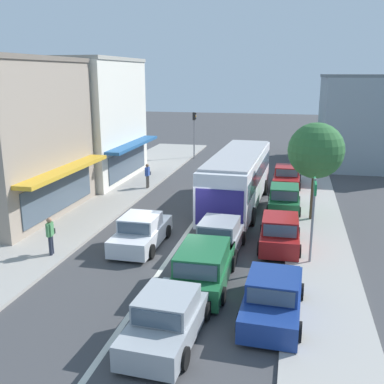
{
  "coord_description": "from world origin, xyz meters",
  "views": [
    {
      "loc": [
        4.86,
        -18.66,
        7.56
      ],
      "look_at": [
        -0.48,
        4.74,
        1.2
      ],
      "focal_mm": 42.0,
      "sensor_mm": 36.0,
      "label": 1
    }
  ],
  "objects": [
    {
      "name": "ground_plane",
      "position": [
        0.0,
        0.0,
        0.0
      ],
      "size": [
        140.0,
        140.0,
        0.0
      ],
      "primitive_type": "plane",
      "color": "#3F3F42"
    },
    {
      "name": "lane_centre_line",
      "position": [
        0.0,
        4.0,
        0.0
      ],
      "size": [
        0.2,
        28.0,
        0.01
      ],
      "primitive_type": "cube",
      "color": "silver",
      "rests_on": "ground"
    },
    {
      "name": "sidewalk_left",
      "position": [
        -6.8,
        6.0,
        0.07
      ],
      "size": [
        5.2,
        44.0,
        0.14
      ],
      "primitive_type": "cube",
      "color": "#A39E96",
      "rests_on": "ground"
    },
    {
      "name": "kerb_right",
      "position": [
        6.2,
        6.0,
        0.06
      ],
      "size": [
        2.8,
        44.0,
        0.12
      ],
      "primitive_type": "cube",
      "color": "#A39E96",
      "rests_on": "ground"
    },
    {
      "name": "shopfront_corner_near",
      "position": [
        -10.18,
        2.12,
        4.19
      ],
      "size": [
        7.31,
        8.78,
        8.4
      ],
      "color": "gray",
      "rests_on": "ground"
    },
    {
      "name": "shopfront_mid_block",
      "position": [
        -10.18,
        11.07,
        4.3
      ],
      "size": [
        8.19,
        8.69,
        8.61
      ],
      "color": "silver",
      "rests_on": "ground"
    },
    {
      "name": "building_right_far",
      "position": [
        11.48,
        21.93,
        3.74
      ],
      "size": [
        9.98,
        10.29,
        7.49
      ],
      "color": "#84939E",
      "rests_on": "ground"
    },
    {
      "name": "city_bus",
      "position": [
        1.87,
        6.28,
        1.88
      ],
      "size": [
        3.0,
        10.93,
        3.23
      ],
      "color": "silver",
      "rests_on": "ground"
    },
    {
      "name": "sedan_adjacent_lane_trail",
      "position": [
        1.58,
        -7.42,
        0.66
      ],
      "size": [
        2.04,
        4.28,
        1.47
      ],
      "color": "#9EA3A8",
      "rests_on": "ground"
    },
    {
      "name": "wagon_queue_far_back",
      "position": [
        1.92,
        -3.85,
        0.75
      ],
      "size": [
        1.99,
        4.52,
        1.58
      ],
      "color": "#1E6638",
      "rests_on": "ground"
    },
    {
      "name": "sedan_behind_bus_mid",
      "position": [
        -1.59,
        -0.65,
        0.66
      ],
      "size": [
        1.91,
        4.21,
        1.47
      ],
      "color": "silver",
      "rests_on": "ground"
    },
    {
      "name": "hatchback_queue_gap_filler",
      "position": [
        1.98,
        -0.63,
        0.71
      ],
      "size": [
        1.95,
        3.77,
        1.54
      ],
      "color": "#9EA3A8",
      "rests_on": "ground"
    },
    {
      "name": "parked_sedan_kerb_front",
      "position": [
        4.49,
        -5.48,
        0.66
      ],
      "size": [
        2.0,
        4.25,
        1.47
      ],
      "color": "navy",
      "rests_on": "ground"
    },
    {
      "name": "parked_hatchback_kerb_second",
      "position": [
        4.49,
        0.48,
        0.71
      ],
      "size": [
        1.88,
        3.74,
        1.54
      ],
      "color": "maroon",
      "rests_on": "ground"
    },
    {
      "name": "parked_hatchback_kerb_third",
      "position": [
        4.52,
        6.1,
        0.71
      ],
      "size": [
        1.86,
        3.72,
        1.54
      ],
      "color": "#1E6638",
      "rests_on": "ground"
    },
    {
      "name": "parked_sedan_kerb_rear",
      "position": [
        4.53,
        11.99,
        0.66
      ],
      "size": [
        1.92,
        4.21,
        1.47
      ],
      "color": "maroon",
      "rests_on": "ground"
    },
    {
      "name": "traffic_light_downstreet",
      "position": [
        -3.95,
        20.86,
        2.85
      ],
      "size": [
        0.32,
        0.24,
        4.2
      ],
      "color": "gray",
      "rests_on": "ground"
    },
    {
      "name": "directional_road_sign",
      "position": [
        5.77,
        -1.04,
        2.68
      ],
      "size": [
        0.1,
        1.4,
        3.6
      ],
      "color": "gray",
      "rests_on": "ground"
    },
    {
      "name": "street_tree_right",
      "position": [
        5.99,
        4.77,
        3.74
      ],
      "size": [
        2.85,
        2.85,
        5.18
      ],
      "color": "brown",
      "rests_on": "ground"
    },
    {
      "name": "pedestrian_with_handbag_near",
      "position": [
        -4.5,
        9.07,
        1.07
      ],
      "size": [
        0.25,
        0.65,
        1.63
      ],
      "color": "#4C4742",
      "rests_on": "sidewalk_left"
    },
    {
      "name": "pedestrian_browsing_midblock",
      "position": [
        -4.87,
        -2.72,
        1.07
      ],
      "size": [
        0.34,
        0.65,
        1.63
      ],
      "color": "#232838",
      "rests_on": "sidewalk_left"
    }
  ]
}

